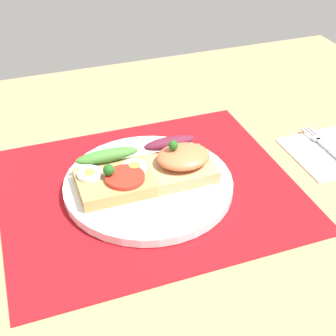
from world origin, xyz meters
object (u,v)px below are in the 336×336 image
plate (148,184)px  fork (330,149)px  sandwich_egg_tomato (115,177)px  napkin (329,152)px  sandwich_salmon (180,161)px

plate → fork: (30.22, -0.88, -0.19)cm
sandwich_egg_tomato → napkin: size_ratio=0.83×
plate → sandwich_salmon: (5.01, 0.42, 2.61)cm
plate → sandwich_egg_tomato: sandwich_egg_tomato is taller
napkin → sandwich_salmon: bearing=176.9°
sandwich_salmon → napkin: bearing=-3.1°
sandwich_egg_tomato → fork: sandwich_egg_tomato is taller
sandwich_egg_tomato → napkin: (34.93, -1.49, -2.74)cm
plate → sandwich_salmon: 5.66cm
sandwich_egg_tomato → sandwich_salmon: (9.73, -0.14, 0.53)cm
fork → napkin: bearing=-104.5°
sandwich_egg_tomato → fork: 35.05cm
plate → sandwich_egg_tomato: bearing=173.3°
napkin → plate: bearing=178.2°
plate → napkin: (30.21, -0.94, -0.65)cm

